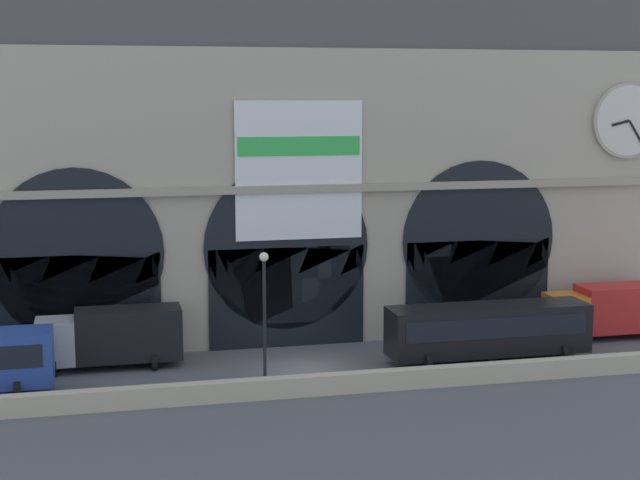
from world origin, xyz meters
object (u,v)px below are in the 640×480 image
(box_truck_midwest, at_px, (111,336))
(box_truck_east, at_px, (610,309))
(bus_mideast, at_px, (488,329))
(street_lamp_quayside, at_px, (264,304))

(box_truck_midwest, bearing_deg, box_truck_east, -0.57)
(box_truck_midwest, xyz_separation_m, bus_mideast, (19.75, -3.53, 0.08))
(box_truck_midwest, distance_m, bus_mideast, 20.06)
(bus_mideast, bearing_deg, box_truck_east, 19.68)
(box_truck_midwest, bearing_deg, bus_mideast, -10.12)
(box_truck_midwest, bearing_deg, street_lamp_quayside, -41.41)
(street_lamp_quayside, bearing_deg, bus_mideast, 12.14)
(box_truck_midwest, height_order, bus_mideast, box_truck_midwest)
(street_lamp_quayside, bearing_deg, box_truck_east, 15.35)
(box_truck_midwest, height_order, street_lamp_quayside, street_lamp_quayside)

